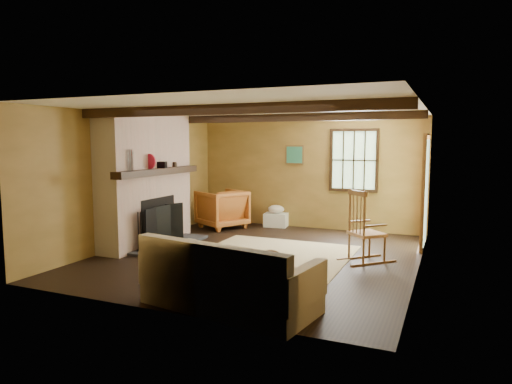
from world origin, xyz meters
The scene contains 10 objects.
ground centered at (0.00, 0.00, 0.00)m, with size 5.50×5.50×0.00m, color black.
room_envelope centered at (0.22, 0.26, 1.63)m, with size 5.02×5.52×2.44m.
fireplace centered at (-2.23, 0.00, 1.10)m, with size 1.02×2.30×2.40m.
rug centered at (0.20, -0.20, 0.00)m, with size 2.50×3.00×0.01m, color tan.
rocking_chair centered at (1.68, 0.31, 0.49)m, with size 0.89×0.89×1.15m.
sofa centered at (0.62, -2.39, 0.29)m, with size 2.13×1.21×0.81m.
firewood_pile centered at (-1.93, 2.48, 0.12)m, with size 0.65×0.12×0.23m.
laundry_basket centered at (-0.67, 2.55, 0.15)m, with size 0.50×0.38×0.30m, color white.
basket_pillow centered at (-0.67, 2.55, 0.39)m, with size 0.37×0.29×0.18m, color white.
armchair centered at (-1.71, 1.95, 0.42)m, with size 0.90×0.92×0.84m, color #BF6026.
Camera 1 is at (2.89, -6.85, 1.89)m, focal length 32.00 mm.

